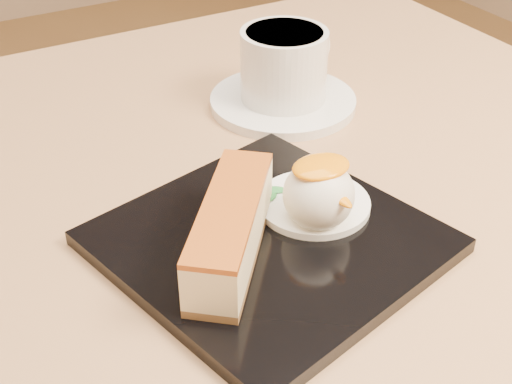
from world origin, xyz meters
TOP-DOWN VIEW (x-y plane):
  - table at (0.00, 0.00)m, footprint 0.80×0.80m
  - dessert_plate at (-0.06, -0.07)m, footprint 0.27×0.27m
  - cheesecake at (-0.09, -0.07)m, footprint 0.12×0.13m
  - cream_smear at (-0.01, -0.05)m, footprint 0.09×0.09m
  - ice_cream_scoop at (-0.02, -0.07)m, footprint 0.05×0.05m
  - mango_sauce at (-0.01, -0.07)m, footprint 0.05×0.03m
  - mint_sprig at (-0.03, -0.03)m, footprint 0.04×0.03m
  - saucer at (0.08, 0.13)m, footprint 0.15×0.15m
  - coffee_cup at (0.08, 0.13)m, footprint 0.11×0.09m

SIDE VIEW (x-z plane):
  - table at x=0.00m, z-range 0.20..0.92m
  - saucer at x=0.08m, z-range 0.72..0.73m
  - dessert_plate at x=-0.06m, z-range 0.72..0.73m
  - cream_smear at x=-0.01m, z-range 0.73..0.74m
  - mint_sprig at x=-0.03m, z-range 0.74..0.74m
  - cheesecake at x=-0.09m, z-range 0.73..0.78m
  - ice_cream_scoop at x=-0.02m, z-range 0.73..0.79m
  - coffee_cup at x=0.08m, z-range 0.73..0.80m
  - mango_sauce at x=-0.01m, z-range 0.78..0.79m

